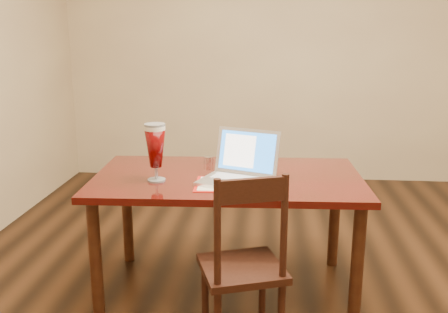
{
  "coord_description": "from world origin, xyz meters",
  "views": [
    {
      "loc": [
        -0.26,
        -2.44,
        1.47
      ],
      "look_at": [
        -0.48,
        0.05,
        0.83
      ],
      "focal_mm": 40.0,
      "sensor_mm": 36.0,
      "label": 1
    }
  ],
  "objects": [
    {
      "name": "ground",
      "position": [
        0.0,
        0.0,
        0.0
      ],
      "size": [
        5.0,
        5.0,
        0.0
      ],
      "primitive_type": "plane",
      "color": "black",
      "rests_on": "ground"
    },
    {
      "name": "dining_chair",
      "position": [
        -0.36,
        -0.33,
        0.41
      ],
      "size": [
        0.46,
        0.45,
        0.87
      ],
      "rotation": [
        0.0,
        0.0,
        0.33
      ],
      "color": "black",
      "rests_on": "ground"
    },
    {
      "name": "dining_table",
      "position": [
        -0.49,
        0.19,
        0.62
      ],
      "size": [
        1.5,
        0.88,
        1.0
      ],
      "rotation": [
        0.0,
        0.0,
        0.04
      ],
      "color": "#480A09",
      "rests_on": "ground"
    }
  ]
}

